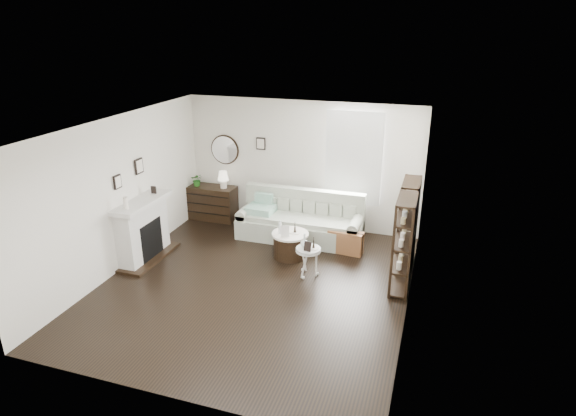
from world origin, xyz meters
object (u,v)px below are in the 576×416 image
(sofa, at_px, (301,223))
(drum_table, at_px, (290,245))
(dresser, at_px, (211,202))
(pedestal_table, at_px, (308,250))

(sofa, distance_m, drum_table, 0.88)
(dresser, bearing_deg, drum_table, -29.25)
(dresser, height_order, drum_table, dresser)
(sofa, height_order, dresser, sofa)
(dresser, distance_m, pedestal_table, 3.36)
(sofa, xyz_separation_m, dresser, (-2.21, 0.39, 0.06))
(pedestal_table, bearing_deg, drum_table, 130.77)
(sofa, relative_size, pedestal_table, 4.79)
(dresser, height_order, pedestal_table, dresser)
(sofa, height_order, drum_table, sofa)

